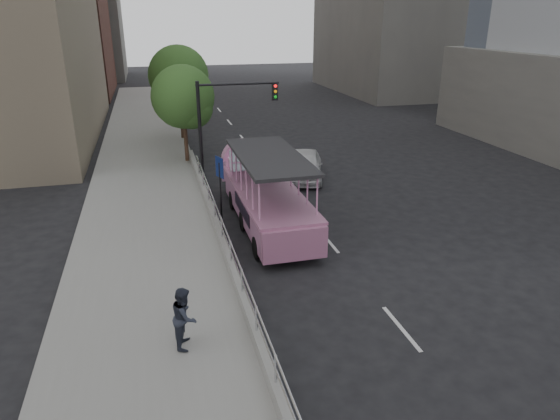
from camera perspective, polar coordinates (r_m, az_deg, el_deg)
The scene contains 12 objects.
ground at distance 15.85m, azimuth 7.06°, elevation -9.80°, with size 160.00×160.00×0.00m, color black.
sidewalk at distance 23.93m, azimuth -14.93°, elevation 1.03°, with size 5.50×80.00×0.30m, color gray.
kerb_wall at distance 16.58m, azimuth -5.58°, elevation -6.35°, with size 0.24×30.00×0.36m, color gray.
guardrail at distance 16.28m, azimuth -5.66°, elevation -4.28°, with size 0.07×22.00×0.71m.
duck_boat at distance 21.11m, azimuth -2.00°, elevation 1.99°, with size 2.45×9.52×3.15m.
car at distance 26.65m, azimuth 2.89°, elevation 5.16°, with size 1.78×4.42×1.51m, color silver.
pedestrian_mid at distance 12.98m, azimuth -10.84°, elevation -11.91°, with size 0.79×0.62×1.63m, color #2A2F3D.
parking_sign at distance 21.17m, azimuth -6.87°, elevation 3.42°, with size 0.25×0.57×2.71m.
traffic_signal at distance 25.72m, azimuth -6.54°, elevation 10.75°, with size 4.20×0.32×5.20m.
street_tree_near at distance 28.87m, azimuth -10.80°, elevation 12.31°, with size 3.52×3.52×5.72m.
street_tree_far at distance 34.75m, azimuth -11.32°, elevation 14.55°, with size 3.97×3.97×6.45m.
midrise_stone_b at distance 77.32m, azimuth -24.27°, elevation 20.94°, with size 16.00×14.00×20.00m, color slate.
Camera 1 is at (-5.25, -12.55, 8.14)m, focal length 32.00 mm.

